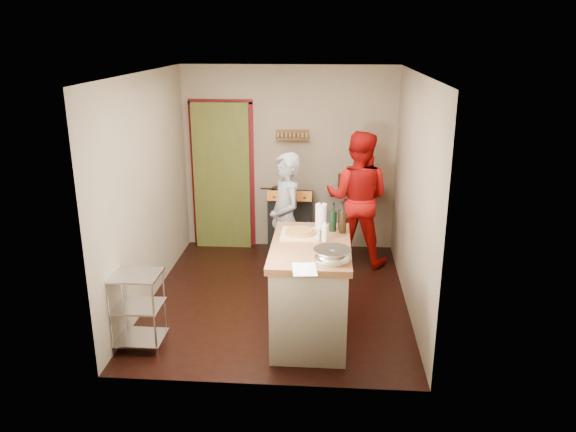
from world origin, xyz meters
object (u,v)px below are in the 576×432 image
object	(u,v)px
stove	(291,223)
person_stripe	(285,220)
island	(311,288)
wire_shelving	(138,307)
person_red	(358,198)

from	to	relation	value
stove	person_stripe	size ratio (longest dim) A/B	0.61
island	person_stripe	bearing A→B (deg)	105.90
wire_shelving	person_red	world-z (taller)	person_red
stove	person_stripe	world-z (taller)	person_stripe
person_stripe	person_red	bearing A→B (deg)	106.31
wire_shelving	island	distance (m)	1.73
stove	person_red	xyz separation A→B (m)	(0.91, -0.22, 0.45)
person_stripe	person_red	world-z (taller)	person_red
stove	person_red	size ratio (longest dim) A/B	0.56
stove	island	bearing A→B (deg)	-80.93
stove	person_stripe	bearing A→B (deg)	-89.74
person_red	stove	bearing A→B (deg)	0.15
person_stripe	wire_shelving	bearing A→B (deg)	-63.83
island	person_red	size ratio (longest dim) A/B	0.81
person_stripe	person_red	size ratio (longest dim) A/B	0.92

